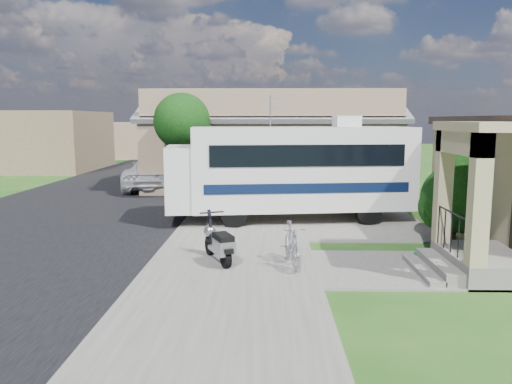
{
  "coord_description": "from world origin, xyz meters",
  "views": [
    {
      "loc": [
        -0.14,
        -12.25,
        3.45
      ],
      "look_at": [
        -0.5,
        2.5,
        1.3
      ],
      "focal_mm": 35.0,
      "sensor_mm": 36.0,
      "label": 1
    }
  ],
  "objects_px": {
    "van": "(171,159)",
    "shrub": "(457,195)",
    "bicycle": "(291,247)",
    "garden_hose": "(421,257)",
    "motorhome": "(291,168)",
    "scooter": "(219,244)",
    "pickup_truck": "(153,174)"
  },
  "relations": [
    {
      "from": "van",
      "to": "garden_hose",
      "type": "bearing_deg",
      "value": -63.41
    },
    {
      "from": "scooter",
      "to": "motorhome",
      "type": "bearing_deg",
      "value": 46.44
    },
    {
      "from": "shrub",
      "to": "garden_hose",
      "type": "distance_m",
      "value": 2.91
    },
    {
      "from": "motorhome",
      "to": "pickup_truck",
      "type": "height_order",
      "value": "motorhome"
    },
    {
      "from": "pickup_truck",
      "to": "shrub",
      "type": "bearing_deg",
      "value": 128.69
    },
    {
      "from": "motorhome",
      "to": "garden_hose",
      "type": "distance_m",
      "value": 6.03
    },
    {
      "from": "scooter",
      "to": "garden_hose",
      "type": "bearing_deg",
      "value": -18.37
    },
    {
      "from": "bicycle",
      "to": "pickup_truck",
      "type": "distance_m",
      "value": 14.81
    },
    {
      "from": "motorhome",
      "to": "van",
      "type": "relative_size",
      "value": 1.4
    },
    {
      "from": "shrub",
      "to": "scooter",
      "type": "height_order",
      "value": "shrub"
    },
    {
      "from": "bicycle",
      "to": "van",
      "type": "relative_size",
      "value": 0.28
    },
    {
      "from": "motorhome",
      "to": "shrub",
      "type": "height_order",
      "value": "motorhome"
    },
    {
      "from": "scooter",
      "to": "garden_hose",
      "type": "relative_size",
      "value": 4.48
    },
    {
      "from": "pickup_truck",
      "to": "van",
      "type": "distance_m",
      "value": 8.05
    },
    {
      "from": "pickup_truck",
      "to": "van",
      "type": "height_order",
      "value": "van"
    },
    {
      "from": "shrub",
      "to": "bicycle",
      "type": "distance_m",
      "value": 5.61
    },
    {
      "from": "bicycle",
      "to": "garden_hose",
      "type": "xyz_separation_m",
      "value": [
        3.23,
        0.67,
        -0.42
      ]
    },
    {
      "from": "motorhome",
      "to": "bicycle",
      "type": "relative_size",
      "value": 5.01
    },
    {
      "from": "motorhome",
      "to": "garden_hose",
      "type": "xyz_separation_m",
      "value": [
        2.99,
        -4.94,
        -1.72
      ]
    },
    {
      "from": "bicycle",
      "to": "van",
      "type": "xyz_separation_m",
      "value": [
        -6.99,
        21.42,
        0.37
      ]
    },
    {
      "from": "van",
      "to": "shrub",
      "type": "bearing_deg",
      "value": -57.31
    },
    {
      "from": "bicycle",
      "to": "garden_hose",
      "type": "distance_m",
      "value": 3.33
    },
    {
      "from": "scooter",
      "to": "pickup_truck",
      "type": "relative_size",
      "value": 0.3
    },
    {
      "from": "scooter",
      "to": "bicycle",
      "type": "bearing_deg",
      "value": -30.64
    },
    {
      "from": "pickup_truck",
      "to": "motorhome",
      "type": "bearing_deg",
      "value": 122.46
    },
    {
      "from": "motorhome",
      "to": "pickup_truck",
      "type": "xyz_separation_m",
      "value": [
        -6.56,
        7.79,
        -1.03
      ]
    },
    {
      "from": "bicycle",
      "to": "pickup_truck",
      "type": "bearing_deg",
      "value": 107.41
    },
    {
      "from": "motorhome",
      "to": "van",
      "type": "height_order",
      "value": "motorhome"
    },
    {
      "from": "scooter",
      "to": "garden_hose",
      "type": "distance_m",
      "value": 4.99
    },
    {
      "from": "shrub",
      "to": "bicycle",
      "type": "bearing_deg",
      "value": -150.01
    },
    {
      "from": "motorhome",
      "to": "pickup_truck",
      "type": "bearing_deg",
      "value": 122.75
    },
    {
      "from": "bicycle",
      "to": "pickup_truck",
      "type": "height_order",
      "value": "pickup_truck"
    }
  ]
}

